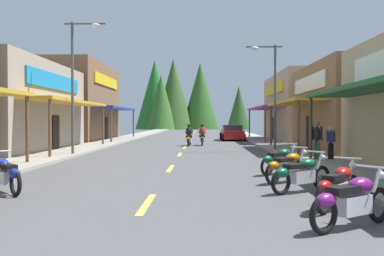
# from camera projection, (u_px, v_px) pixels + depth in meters

# --- Properties ---
(ground) EXTENTS (10.13, 98.29, 0.10)m
(ground) POSITION_uv_depth(u_px,v_px,m) (188.00, 143.00, 35.78)
(ground) COLOR #4C4C4F
(sidewalk_left) EXTENTS (2.50, 98.29, 0.12)m
(sidewalk_left) POSITION_uv_depth(u_px,v_px,m) (112.00, 141.00, 35.93)
(sidewalk_left) COLOR gray
(sidewalk_left) RESTS_ON ground
(sidewalk_right) EXTENTS (2.50, 98.29, 0.12)m
(sidewalk_right) POSITION_uv_depth(u_px,v_px,m) (265.00, 142.00, 35.62)
(sidewalk_right) COLOR #9E9991
(sidewalk_right) RESTS_ON ground
(centerline_dashes) EXTENTS (0.16, 74.27, 0.01)m
(centerline_dashes) POSITION_uv_depth(u_px,v_px,m) (190.00, 140.00, 40.15)
(centerline_dashes) COLOR #E0C64C
(centerline_dashes) RESTS_ON ground
(storefront_left_far) EXTENTS (10.17, 12.57, 6.85)m
(storefront_left_far) POSITION_uv_depth(u_px,v_px,m) (61.00, 103.00, 39.62)
(storefront_left_far) COLOR brown
(storefront_left_far) RESTS_ON ground
(storefront_right_middle) EXTENTS (10.13, 10.16, 5.13)m
(storefront_right_middle) POSITION_uv_depth(u_px,v_px,m) (380.00, 108.00, 25.73)
(storefront_right_middle) COLOR olive
(storefront_right_middle) RESTS_ON ground
(storefront_right_far) EXTENTS (8.14, 12.93, 5.86)m
(storefront_right_far) POSITION_uv_depth(u_px,v_px,m) (310.00, 108.00, 38.58)
(storefront_right_far) COLOR tan
(storefront_right_far) RESTS_ON ground
(streetlamp_left) EXTENTS (2.11, 0.30, 6.87)m
(streetlamp_left) POSITION_uv_depth(u_px,v_px,m) (78.00, 70.00, 22.28)
(streetlamp_left) COLOR #474C51
(streetlamp_left) RESTS_ON ground
(streetlamp_right) EXTENTS (2.11, 0.30, 6.24)m
(streetlamp_right) POSITION_uv_depth(u_px,v_px,m) (270.00, 82.00, 25.52)
(streetlamp_right) COLOR #474C51
(streetlamp_right) RESTS_ON ground
(motorcycle_parked_right_0) EXTENTS (1.81, 1.31, 1.04)m
(motorcycle_parked_right_0) POSITION_uv_depth(u_px,v_px,m) (352.00, 200.00, 7.39)
(motorcycle_parked_right_0) COLOR black
(motorcycle_parked_right_0) RESTS_ON ground
(motorcycle_parked_right_1) EXTENTS (1.43, 1.72, 1.04)m
(motorcycle_parked_right_1) POSITION_uv_depth(u_px,v_px,m) (338.00, 186.00, 9.00)
(motorcycle_parked_right_1) COLOR black
(motorcycle_parked_right_1) RESTS_ON ground
(motorcycle_parked_right_2) EXTENTS (1.81, 1.32, 1.04)m
(motorcycle_parked_right_2) POSITION_uv_depth(u_px,v_px,m) (301.00, 173.00, 11.05)
(motorcycle_parked_right_2) COLOR black
(motorcycle_parked_right_2) RESTS_ON ground
(motorcycle_parked_right_3) EXTENTS (1.64, 1.52, 1.04)m
(motorcycle_parked_right_3) POSITION_uv_depth(u_px,v_px,m) (288.00, 166.00, 12.82)
(motorcycle_parked_right_3) COLOR black
(motorcycle_parked_right_3) RESTS_ON ground
(motorcycle_parked_right_4) EXTENTS (1.62, 1.55, 1.04)m
(motorcycle_parked_right_4) POSITION_uv_depth(u_px,v_px,m) (280.00, 160.00, 14.78)
(motorcycle_parked_right_4) COLOR black
(motorcycle_parked_right_4) RESTS_ON ground
(motorcycle_parked_left_2) EXTENTS (1.55, 1.62, 1.04)m
(motorcycle_parked_left_2) POSITION_uv_depth(u_px,v_px,m) (5.00, 173.00, 11.03)
(motorcycle_parked_left_2) COLOR black
(motorcycle_parked_left_2) RESTS_ON ground
(rider_cruising_lead) EXTENTS (0.60, 2.14, 1.57)m
(rider_cruising_lead) POSITION_uv_depth(u_px,v_px,m) (189.00, 137.00, 30.87)
(rider_cruising_lead) COLOR black
(rider_cruising_lead) RESTS_ON ground
(rider_cruising_trailing) EXTENTS (0.60, 2.14, 1.57)m
(rider_cruising_trailing) POSITION_uv_depth(u_px,v_px,m) (202.00, 136.00, 31.42)
(rider_cruising_trailing) COLOR black
(rider_cruising_trailing) RESTS_ON ground
(pedestrian_browsing) EXTENTS (0.42, 0.48, 1.80)m
(pedestrian_browsing) POSITION_uv_depth(u_px,v_px,m) (317.00, 138.00, 19.01)
(pedestrian_browsing) COLOR #3F593F
(pedestrian_browsing) RESTS_ON ground
(pedestrian_strolling) EXTENTS (0.48, 0.42, 1.62)m
(pedestrian_strolling) POSITION_uv_depth(u_px,v_px,m) (331.00, 141.00, 19.09)
(pedestrian_strolling) COLOR black
(pedestrian_strolling) RESTS_ON ground
(parked_car_curbside) EXTENTS (2.13, 4.34, 1.40)m
(parked_car_curbside) POSITION_uv_depth(u_px,v_px,m) (232.00, 133.00, 39.25)
(parked_car_curbside) COLOR #B21919
(parked_car_curbside) RESTS_ON ground
(treeline_backdrop) EXTENTS (22.58, 11.05, 13.88)m
(treeline_backdrop) POSITION_uv_depth(u_px,v_px,m) (178.00, 96.00, 85.46)
(treeline_backdrop) COLOR #1F6723
(treeline_backdrop) RESTS_ON ground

